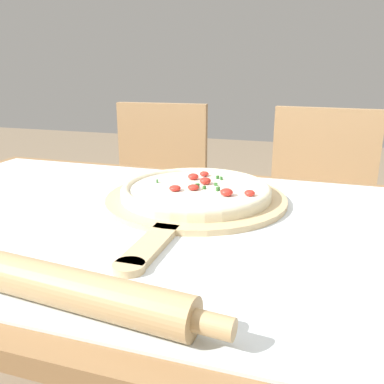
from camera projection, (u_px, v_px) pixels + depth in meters
dining_table at (166, 269)px, 0.83m from camera, size 1.40×0.82×0.72m
towel_cloth at (165, 220)px, 0.80m from camera, size 1.32×0.74×0.00m
pizza_peel at (194, 201)px, 0.89m from camera, size 0.40×0.56×0.01m
pizza at (196, 190)px, 0.90m from camera, size 0.33×0.33×0.03m
rolling_pin at (78, 291)px, 0.50m from camera, size 0.40×0.08×0.05m
chair_left at (156, 196)px, 1.68m from camera, size 0.42×0.42×0.87m
chair_right at (318, 212)px, 1.49m from camera, size 0.43×0.43×0.87m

